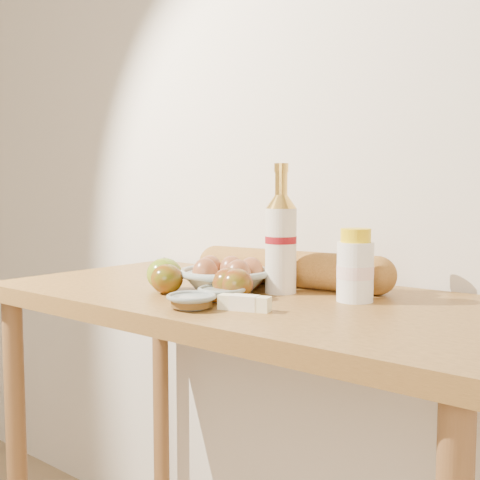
% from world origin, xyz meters
% --- Properties ---
extents(back_wall, '(3.50, 0.02, 2.60)m').
position_xyz_m(back_wall, '(0.00, 1.51, 1.30)').
color(back_wall, silver).
rests_on(back_wall, ground).
extents(table, '(1.20, 0.60, 0.90)m').
position_xyz_m(table, '(0.00, 1.18, 0.78)').
color(table, '#A37334').
rests_on(table, ground).
extents(bourbon_bottle, '(0.09, 0.09, 0.29)m').
position_xyz_m(bourbon_bottle, '(0.05, 1.23, 1.02)').
color(bourbon_bottle, beige).
rests_on(bourbon_bottle, table).
extents(cream_bottle, '(0.10, 0.10, 0.15)m').
position_xyz_m(cream_bottle, '(0.23, 1.24, 0.97)').
color(cream_bottle, white).
rests_on(cream_bottle, table).
extents(egg_bowl, '(0.27, 0.27, 0.07)m').
position_xyz_m(egg_bowl, '(-0.06, 1.18, 0.93)').
color(egg_bowl, '#96A49E').
rests_on(egg_bowl, table).
extents(baguette, '(0.52, 0.14, 0.09)m').
position_xyz_m(baguette, '(0.02, 1.31, 0.94)').
color(baguette, '#B47D37').
rests_on(baguette, table).
extents(apple_yellowgreen, '(0.09, 0.09, 0.07)m').
position_xyz_m(apple_yellowgreen, '(-0.17, 1.09, 0.94)').
color(apple_yellowgreen, olive).
rests_on(apple_yellowgreen, table).
extents(apple_redgreen_front, '(0.09, 0.09, 0.07)m').
position_xyz_m(apple_redgreen_front, '(-0.13, 1.06, 0.93)').
color(apple_redgreen_front, maroon).
rests_on(apple_redgreen_front, table).
extents(apple_redgreen_right, '(0.08, 0.08, 0.06)m').
position_xyz_m(apple_redgreen_right, '(0.03, 1.11, 0.93)').
color(apple_redgreen_right, maroon).
rests_on(apple_redgreen_right, table).
extents(sugar_bowl, '(0.11, 0.11, 0.03)m').
position_xyz_m(sugar_bowl, '(0.02, 0.97, 0.91)').
color(sugar_bowl, gray).
rests_on(sugar_bowl, table).
extents(syrup_bowl, '(0.11, 0.11, 0.03)m').
position_xyz_m(syrup_bowl, '(0.01, 1.07, 0.92)').
color(syrup_bowl, '#8D9A94').
rests_on(syrup_bowl, table).
extents(butter_stick, '(0.10, 0.06, 0.03)m').
position_xyz_m(butter_stick, '(0.11, 1.03, 0.91)').
color(butter_stick, '#FFF9C5').
rests_on(butter_stick, table).
extents(apple_extra, '(0.08, 0.08, 0.06)m').
position_xyz_m(apple_extra, '(0.00, 1.11, 0.93)').
color(apple_extra, maroon).
rests_on(apple_extra, table).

